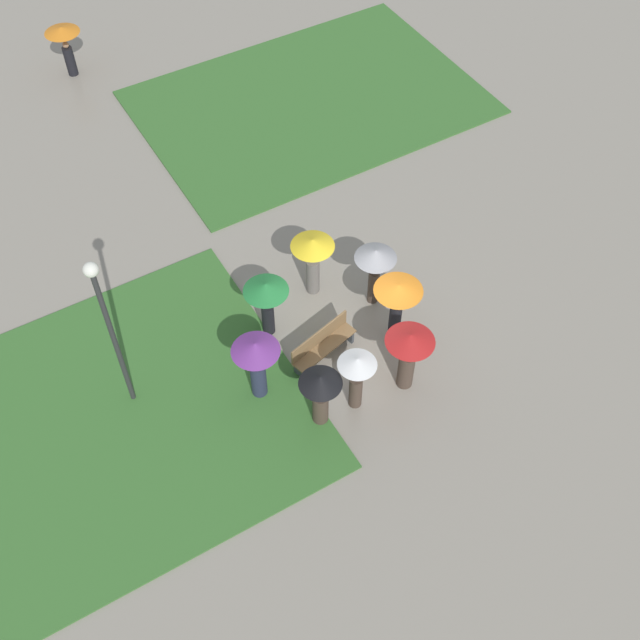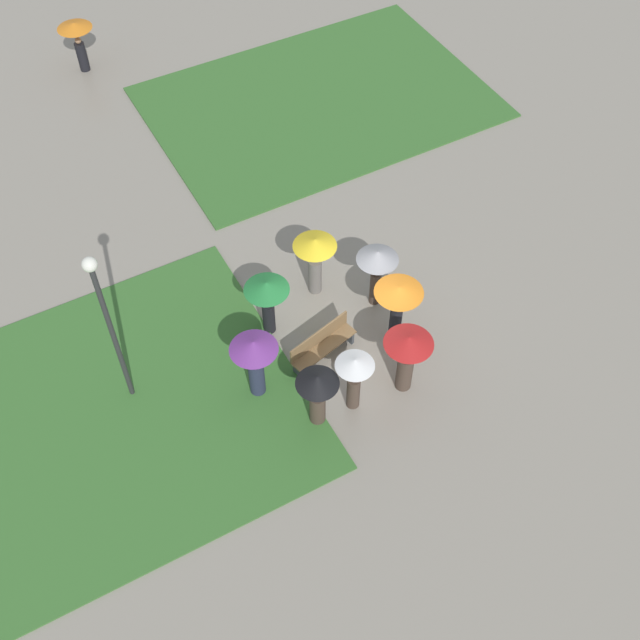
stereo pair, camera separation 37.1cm
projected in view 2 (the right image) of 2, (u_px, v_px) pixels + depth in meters
ground_plane at (361, 330)px, 20.48m from camera, size 90.00×90.00×0.00m
lawn_patch_near at (87, 428)px, 18.64m from camera, size 9.99×7.81×0.06m
lawn_patch_far at (319, 102)px, 26.32m from camera, size 10.78×7.56×0.06m
park_bench at (322, 344)px, 19.60m from camera, size 1.89×0.86×0.90m
lamp_post at (106, 315)px, 16.90m from camera, size 0.32×0.32×4.77m
crowd_person_red at (407, 352)px, 18.36m from camera, size 1.16×1.16×1.92m
crowd_person_grey at (377, 263)px, 19.92m from camera, size 1.07×1.07×1.88m
crowd_person_black at (317, 390)px, 17.85m from camera, size 0.99×0.99×1.78m
crowd_person_yellow at (315, 254)px, 20.23m from camera, size 1.12×1.12×1.90m
crowd_person_green at (267, 294)px, 19.40m from camera, size 1.12×1.12×1.82m
crowd_person_white at (354, 374)px, 18.11m from camera, size 0.91×0.91×1.80m
crowd_person_purple at (255, 356)px, 18.20m from camera, size 1.13×1.13×1.98m
crowd_person_orange at (398, 300)px, 19.18m from camera, size 1.20×1.20×1.94m
lone_walker_far_path at (77, 36)px, 26.47m from camera, size 1.15×1.15×1.76m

